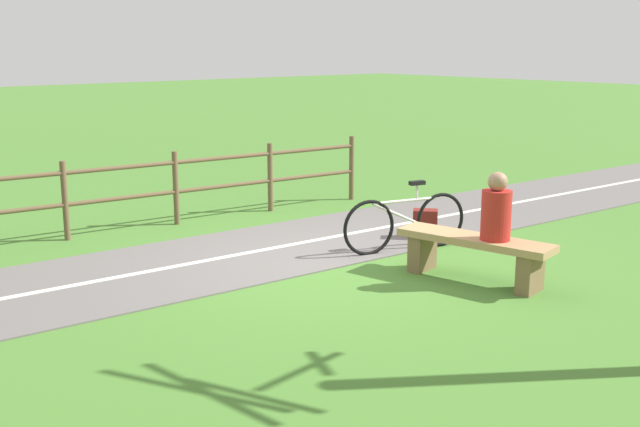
{
  "coord_description": "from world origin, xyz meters",
  "views": [
    {
      "loc": [
        -6.61,
        5.79,
        2.54
      ],
      "look_at": [
        -0.81,
        0.91,
        0.87
      ],
      "focal_mm": 43.67,
      "sensor_mm": 36.0,
      "label": 1
    }
  ],
  "objects_px": {
    "person_seated": "(496,210)",
    "bench": "(474,250)",
    "backpack": "(425,224)",
    "bicycle": "(405,222)"
  },
  "relations": [
    {
      "from": "bench",
      "to": "person_seated",
      "type": "distance_m",
      "value": 0.53
    },
    {
      "from": "bench",
      "to": "backpack",
      "type": "relative_size",
      "value": 4.62
    },
    {
      "from": "bench",
      "to": "person_seated",
      "type": "relative_size",
      "value": 2.45
    },
    {
      "from": "bicycle",
      "to": "backpack",
      "type": "bearing_deg",
      "value": -142.26
    },
    {
      "from": "bench",
      "to": "bicycle",
      "type": "xyz_separation_m",
      "value": [
        1.34,
        -0.32,
        0.03
      ]
    },
    {
      "from": "bench",
      "to": "person_seated",
      "type": "height_order",
      "value": "person_seated"
    },
    {
      "from": "person_seated",
      "to": "bench",
      "type": "bearing_deg",
      "value": 0.0
    },
    {
      "from": "bench",
      "to": "bicycle",
      "type": "relative_size",
      "value": 1.06
    },
    {
      "from": "bench",
      "to": "bicycle",
      "type": "distance_m",
      "value": 1.37
    },
    {
      "from": "person_seated",
      "to": "backpack",
      "type": "xyz_separation_m",
      "value": [
        1.85,
        -0.95,
        -0.62
      ]
    }
  ]
}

